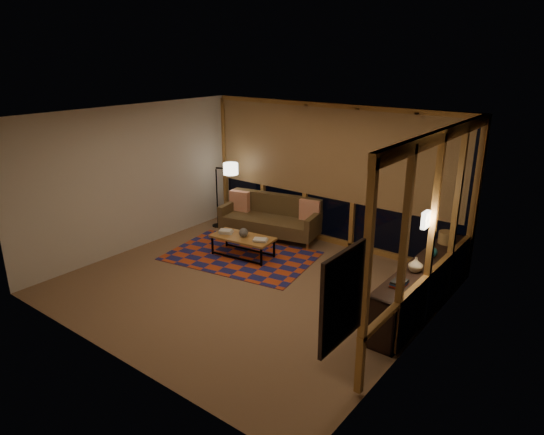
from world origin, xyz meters
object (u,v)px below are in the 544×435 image
Objects in this scene: bookshelf at (423,285)px; floor_lamp at (217,195)px; sofa at (270,217)px; coffee_table at (243,246)px.

floor_lamp is at bearing 170.99° from bookshelf.
coffee_table is (0.22, -1.11, -0.21)m from sofa.
sofa is 1.15m from coffee_table.
sofa is 1.72× the size of coffee_table.
bookshelf is (3.32, 0.16, 0.17)m from coffee_table.
bookshelf is (4.83, -0.77, -0.35)m from floor_lamp.
sofa is 0.69× the size of bookshelf.
coffee_table is at bearing -177.24° from bookshelf.
floor_lamp reaches higher than coffee_table.
sofa is at bearing 164.98° from bookshelf.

